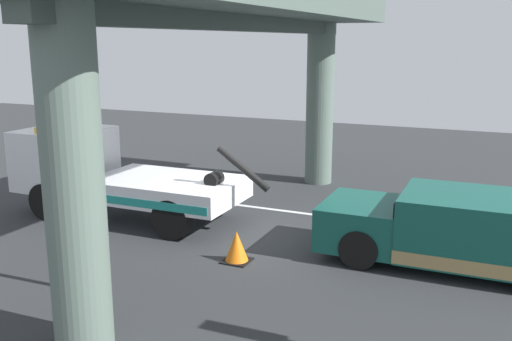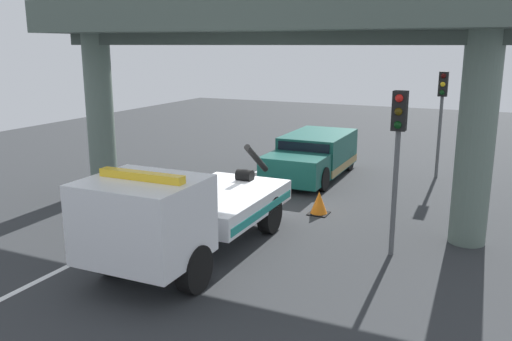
# 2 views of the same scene
# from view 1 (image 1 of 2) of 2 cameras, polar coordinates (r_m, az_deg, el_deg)

# --- Properties ---
(ground_plane) EXTENTS (60.00, 40.00, 0.10)m
(ground_plane) POSITION_cam_1_polar(r_m,az_deg,el_deg) (14.35, -1.65, -6.47)
(ground_plane) COLOR #2D3033
(lane_stripe_west) EXTENTS (2.60, 0.16, 0.01)m
(lane_stripe_west) POSITION_cam_1_polar(r_m,az_deg,el_deg) (15.17, 23.36, -6.27)
(lane_stripe_west) COLOR silver
(lane_stripe_west) RESTS_ON ground
(lane_stripe_mid) EXTENTS (2.60, 0.16, 0.01)m
(lane_stripe_mid) POSITION_cam_1_polar(r_m,az_deg,el_deg) (16.28, 1.78, -3.91)
(lane_stripe_mid) COLOR silver
(lane_stripe_mid) RESTS_ON ground
(lane_stripe_east) EXTENTS (2.60, 0.16, 0.01)m
(lane_stripe_east) POSITION_cam_1_polar(r_m,az_deg,el_deg) (19.29, -14.95, -1.68)
(lane_stripe_east) COLOR silver
(lane_stripe_east) RESTS_ON ground
(tow_truck_white) EXTENTS (7.26, 2.46, 2.46)m
(tow_truck_white) POSITION_cam_1_polar(r_m,az_deg,el_deg) (16.10, -14.71, -0.12)
(tow_truck_white) COLOR white
(tow_truck_white) RESTS_ON ground
(towed_van_green) EXTENTS (5.22, 2.26, 1.58)m
(towed_van_green) POSITION_cam_1_polar(r_m,az_deg,el_deg) (12.83, 19.49, -5.70)
(towed_van_green) COLOR #145147
(towed_van_green) RESTS_ON ground
(overpass_structure) EXTENTS (3.60, 13.73, 6.22)m
(overpass_structure) POSITION_cam_1_polar(r_m,az_deg,el_deg) (13.50, -1.26, 15.21)
(overpass_structure) COLOR #596B60
(overpass_structure) RESTS_ON ground
(traffic_light_far) EXTENTS (0.39, 0.32, 3.91)m
(traffic_light_far) POSITION_cam_1_polar(r_m,az_deg,el_deg) (11.00, -18.85, 2.55)
(traffic_light_far) COLOR #515456
(traffic_light_far) RESTS_ON ground
(traffic_cone_orange) EXTENTS (0.58, 0.58, 0.69)m
(traffic_cone_orange) POSITION_cam_1_polar(r_m,az_deg,el_deg) (12.47, -1.94, -7.66)
(traffic_cone_orange) COLOR orange
(traffic_cone_orange) RESTS_ON ground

